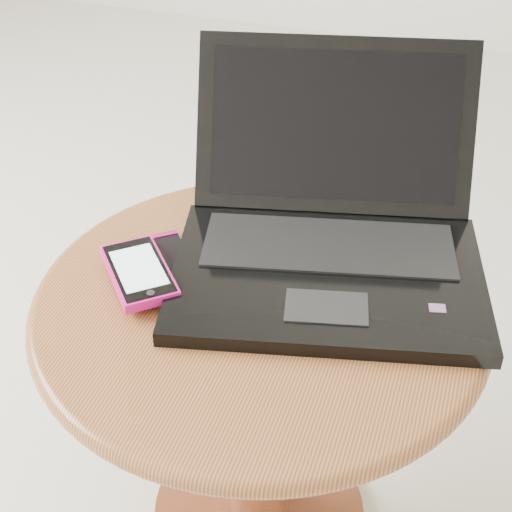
% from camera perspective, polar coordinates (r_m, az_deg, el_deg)
% --- Properties ---
extents(table, '(0.56, 0.56, 0.44)m').
position_cam_1_polar(table, '(1.00, 0.27, -7.16)').
color(table, brown).
rests_on(table, ground).
extents(laptop, '(0.45, 0.45, 0.23)m').
position_cam_1_polar(laptop, '(0.97, 5.45, 1.88)').
color(laptop, black).
rests_on(laptop, table).
extents(phone_black, '(0.12, 0.13, 0.01)m').
position_cam_1_polar(phone_black, '(0.98, -6.70, -0.47)').
color(phone_black, black).
rests_on(phone_black, table).
extents(phone_pink, '(0.13, 0.14, 0.02)m').
position_cam_1_polar(phone_pink, '(0.95, -8.62, -1.20)').
color(phone_pink, '#DE1481').
rests_on(phone_pink, phone_black).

